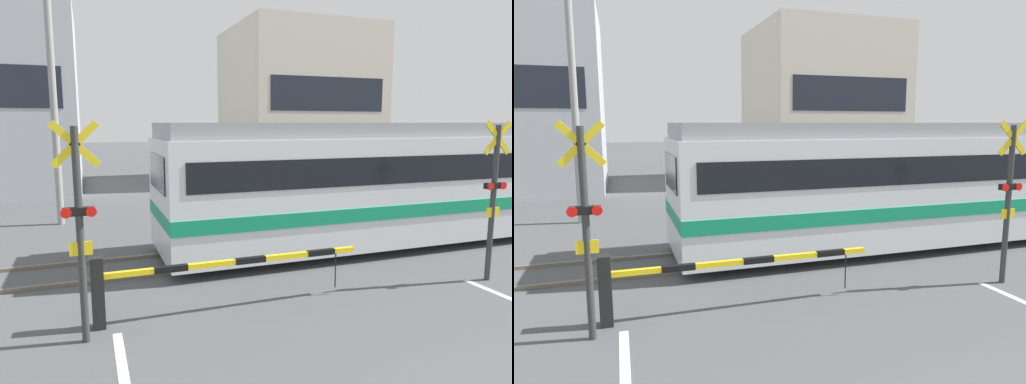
# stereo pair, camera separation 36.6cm
# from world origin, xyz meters

# --- Properties ---
(rail_track_near) EXTENTS (50.00, 0.10, 0.08)m
(rail_track_near) POSITION_xyz_m (0.00, 8.43, 0.04)
(rail_track_near) COLOR #6B6051
(rail_track_near) RESTS_ON ground_plane
(rail_track_far) EXTENTS (50.00, 0.10, 0.08)m
(rail_track_far) POSITION_xyz_m (0.00, 9.86, 0.04)
(rail_track_far) COLOR #6B6051
(rail_track_far) RESTS_ON ground_plane
(commuter_train) EXTENTS (16.55, 3.06, 3.26)m
(commuter_train) POSITION_xyz_m (5.92, 9.14, 1.75)
(commuter_train) COLOR silver
(commuter_train) RESTS_ON ground_plane
(crossing_barrier_near) EXTENTS (4.77, 0.20, 1.17)m
(crossing_barrier_near) POSITION_xyz_m (-2.43, 6.19, 0.73)
(crossing_barrier_near) COLOR black
(crossing_barrier_near) RESTS_ON ground_plane
(crossing_barrier_far) EXTENTS (4.77, 0.20, 1.17)m
(crossing_barrier_far) POSITION_xyz_m (2.43, 12.14, 0.73)
(crossing_barrier_far) COLOR black
(crossing_barrier_far) RESTS_ON ground_plane
(crossing_signal_left) EXTENTS (0.68, 0.15, 3.30)m
(crossing_signal_left) POSITION_xyz_m (-3.95, 5.77, 1.82)
(crossing_signal_left) COLOR #333333
(crossing_signal_left) RESTS_ON ground_plane
(crossing_signal_right) EXTENTS (0.68, 0.15, 3.30)m
(crossing_signal_right) POSITION_xyz_m (3.95, 5.77, 1.82)
(crossing_signal_right) COLOR #333333
(crossing_signal_right) RESTS_ON ground_plane
(pedestrian) EXTENTS (0.38, 0.22, 1.56)m
(pedestrian) POSITION_xyz_m (1.08, 15.34, 0.89)
(pedestrian) COLOR #23232D
(pedestrian) RESTS_ON ground_plane
(building_left_of_street) EXTENTS (6.62, 7.36, 8.57)m
(building_left_of_street) POSITION_xyz_m (-7.41, 23.42, 4.28)
(building_left_of_street) COLOR #B2B7BC
(building_left_of_street) RESTS_ON ground_plane
(building_right_of_street) EXTENTS (7.63, 7.36, 8.57)m
(building_right_of_street) POSITION_xyz_m (7.91, 23.42, 4.29)
(building_right_of_street) COLOR beige
(building_right_of_street) RESTS_ON ground_plane
(utility_pole_streetside) EXTENTS (0.22, 0.22, 8.31)m
(utility_pole_streetside) POSITION_xyz_m (-4.70, 14.64, 4.15)
(utility_pole_streetside) COLOR gray
(utility_pole_streetside) RESTS_ON ground_plane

